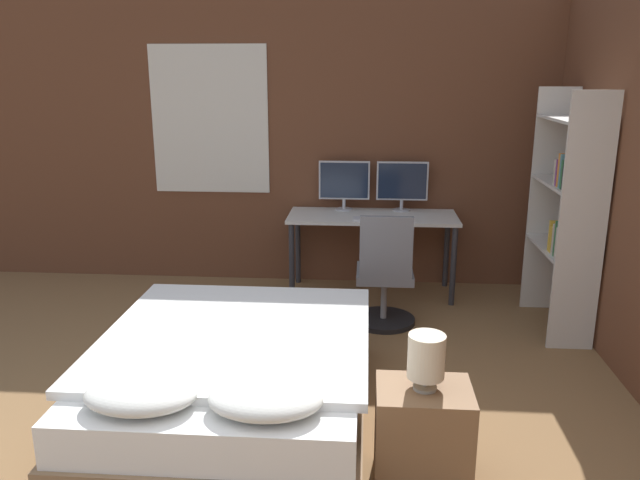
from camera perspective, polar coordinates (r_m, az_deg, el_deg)
wall_back at (r=5.95m, az=-0.09°, el=8.88°), size 12.00×0.08×2.70m
bed at (r=3.82m, az=-7.83°, el=-12.37°), size 1.58×1.90×0.58m
nightstand at (r=3.27m, az=9.34°, el=-17.32°), size 0.47×0.36×0.53m
bedside_lamp at (r=3.06m, az=9.69°, el=-10.50°), size 0.18×0.18×0.28m
desk at (r=5.69m, az=4.81°, el=1.39°), size 1.52×0.60×0.75m
monitor_left at (r=5.82m, az=2.23°, el=5.29°), size 0.47×0.16×0.46m
monitor_right at (r=5.82m, az=7.53°, el=5.18°), size 0.47×0.16×0.46m
keyboard at (r=5.47m, az=4.84°, el=1.92°), size 0.35×0.13×0.02m
computer_mouse at (r=5.48m, az=7.59°, el=1.95°), size 0.07×0.05×0.04m
office_chair at (r=5.05m, az=5.92°, el=-3.82°), size 0.52×0.52×0.95m
bookshelf at (r=5.09m, az=21.84°, el=3.06°), size 0.34×0.87×1.89m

